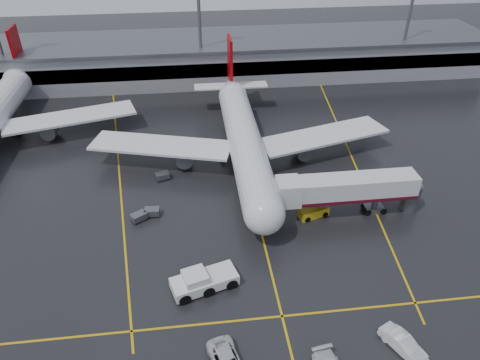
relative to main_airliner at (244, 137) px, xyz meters
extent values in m
plane|color=black|center=(0.00, -9.70, -4.21)|extent=(220.00, 220.00, 0.00)
cube|color=gold|center=(0.00, -9.70, -4.20)|extent=(0.25, 90.00, 0.02)
cube|color=gold|center=(0.00, -31.70, -4.20)|extent=(60.00, 0.25, 0.02)
cube|color=gold|center=(-20.00, 0.30, -4.20)|extent=(9.99, 69.35, 0.02)
cube|color=gold|center=(18.00, 0.30, -4.20)|extent=(7.57, 69.64, 0.02)
cube|color=gray|center=(0.00, 38.30, -0.21)|extent=(120.00, 18.00, 8.00)
cube|color=black|center=(0.00, 29.50, 0.29)|extent=(120.00, 0.40, 3.00)
cube|color=#595B60|center=(0.00, 38.30, 4.09)|extent=(122.00, 19.00, 0.60)
cylinder|color=#595B60|center=(-5.00, 32.30, 8.29)|extent=(0.70, 0.70, 25.00)
cylinder|color=#595B60|center=(40.00, 32.30, 8.29)|extent=(0.70, 0.70, 25.00)
cylinder|color=silver|center=(0.00, -1.70, -0.01)|extent=(5.20, 36.00, 5.20)
sphere|color=silver|center=(0.00, -19.70, -0.01)|extent=(5.20, 5.20, 5.20)
cone|color=silver|center=(0.00, 19.30, 0.59)|extent=(4.94, 8.00, 4.94)
cube|color=#930004|center=(0.00, 20.30, 5.49)|extent=(0.50, 5.50, 8.50)
cube|color=silver|center=(0.00, 19.30, 0.79)|extent=(14.00, 3.00, 0.25)
cube|color=silver|center=(-13.00, 0.30, -0.81)|extent=(22.80, 11.83, 0.40)
cube|color=silver|center=(13.00, 0.30, -0.81)|extent=(22.80, 11.83, 0.40)
cylinder|color=#595B60|center=(-9.50, -0.70, -2.21)|extent=(2.60, 4.50, 2.60)
cylinder|color=#595B60|center=(9.50, -0.70, -2.21)|extent=(2.60, 4.50, 2.60)
cylinder|color=#595B60|center=(0.00, -16.70, -3.21)|extent=(0.56, 0.56, 2.00)
cylinder|color=#595B60|center=(-3.20, 1.30, -3.21)|extent=(0.56, 0.56, 2.00)
cylinder|color=#595B60|center=(3.20, 1.30, -3.21)|extent=(0.56, 0.56, 2.00)
cylinder|color=black|center=(0.00, -16.70, -3.76)|extent=(0.40, 1.10, 1.10)
cylinder|color=black|center=(-3.20, 1.30, -3.66)|extent=(1.00, 1.40, 1.40)
cylinder|color=black|center=(3.20, 1.30, -3.66)|extent=(1.00, 1.40, 1.40)
cone|color=silver|center=(-42.00, 31.30, 0.59)|extent=(4.94, 8.00, 4.94)
cube|color=#930004|center=(-42.00, 32.30, 5.49)|extent=(0.50, 5.50, 8.50)
cube|color=silver|center=(-42.00, 31.30, 0.79)|extent=(14.00, 3.00, 0.25)
cube|color=silver|center=(-29.00, 12.30, -0.81)|extent=(22.80, 11.83, 0.40)
cylinder|color=#595B60|center=(-32.50, 11.30, -2.21)|extent=(2.60, 4.50, 2.60)
cylinder|color=#595B60|center=(-38.80, 13.30, -3.21)|extent=(0.56, 0.56, 2.00)
cylinder|color=black|center=(-38.80, 13.30, -3.66)|extent=(1.00, 1.40, 1.40)
cube|color=silver|center=(12.00, -15.70, 0.19)|extent=(18.00, 3.20, 3.00)
cube|color=#4B0916|center=(12.00, -15.70, -1.11)|extent=(18.00, 3.30, 0.50)
cube|color=silver|center=(3.80, -15.70, 0.19)|extent=(3.00, 3.40, 3.30)
cylinder|color=#595B60|center=(16.00, -15.70, -2.71)|extent=(0.80, 0.80, 3.00)
cube|color=#595B60|center=(16.00, -15.70, -3.76)|extent=(2.60, 1.60, 0.90)
cylinder|color=#595B60|center=(21.00, -15.70, -2.21)|extent=(2.40, 2.40, 4.00)
cylinder|color=black|center=(14.90, -15.70, -3.76)|extent=(0.90, 1.80, 0.90)
cylinder|color=black|center=(17.10, -15.70, -3.76)|extent=(0.90, 1.80, 0.90)
cube|color=silver|center=(-7.81, -26.67, -3.27)|extent=(7.84, 4.90, 1.25)
cube|color=silver|center=(-8.81, -26.97, -2.22)|extent=(3.12, 3.12, 1.04)
cube|color=black|center=(-8.81, -26.97, -2.22)|extent=(2.81, 2.81, 0.94)
cylinder|color=black|center=(-10.41, -27.45, -3.63)|extent=(2.20, 3.39, 1.36)
cylinder|color=black|center=(-7.81, -26.67, -3.63)|extent=(2.20, 3.39, 1.36)
cylinder|color=black|center=(-5.20, -25.89, -3.63)|extent=(2.20, 3.39, 1.36)
cube|color=gold|center=(7.54, -15.61, -3.59)|extent=(4.37, 2.77, 1.24)
cube|color=#595B60|center=(7.54, -15.61, -2.41)|extent=(4.04, 2.08, 1.42)
cylinder|color=black|center=(6.24, -16.00, -3.87)|extent=(1.30, 2.06, 0.79)
cylinder|color=black|center=(8.84, -15.23, -3.87)|extent=(1.30, 2.06, 0.79)
imported|color=white|center=(10.77, -36.95, -3.40)|extent=(3.74, 5.15, 1.62)
cube|color=#595B60|center=(-14.15, -12.92, -3.56)|extent=(2.06, 1.40, 0.90)
cylinder|color=black|center=(-14.97, -13.38, -4.03)|extent=(0.40, 0.20, 0.40)
cylinder|color=black|center=(-13.37, -13.46, -4.03)|extent=(0.40, 0.20, 0.40)
cylinder|color=black|center=(-14.92, -12.39, -4.03)|extent=(0.40, 0.20, 0.40)
cylinder|color=black|center=(-13.32, -12.46, -4.03)|extent=(0.40, 0.20, 0.40)
cube|color=#595B60|center=(-15.85, -13.77, -3.56)|extent=(2.39, 2.18, 0.90)
cylinder|color=black|center=(-16.25, -14.62, -4.03)|extent=(0.40, 0.20, 0.40)
cylinder|color=black|center=(-14.91, -13.76, -4.03)|extent=(0.40, 0.20, 0.40)
cylinder|color=black|center=(-16.79, -13.78, -4.03)|extent=(0.40, 0.20, 0.40)
cylinder|color=black|center=(-15.45, -12.92, -4.03)|extent=(0.40, 0.20, 0.40)
cube|color=#595B60|center=(-12.95, -4.18, -3.56)|extent=(2.31, 1.88, 0.90)
cylinder|color=black|center=(-13.54, -4.92, -4.03)|extent=(0.40, 0.20, 0.40)
cylinder|color=black|center=(-12.03, -4.40, -4.03)|extent=(0.40, 0.20, 0.40)
cylinder|color=black|center=(-13.87, -3.97, -4.03)|extent=(0.40, 0.20, 0.40)
cylinder|color=black|center=(-12.35, -3.45, -4.03)|extent=(0.40, 0.20, 0.40)
camera|label=1|loc=(-8.09, -61.68, 33.73)|focal=33.42mm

